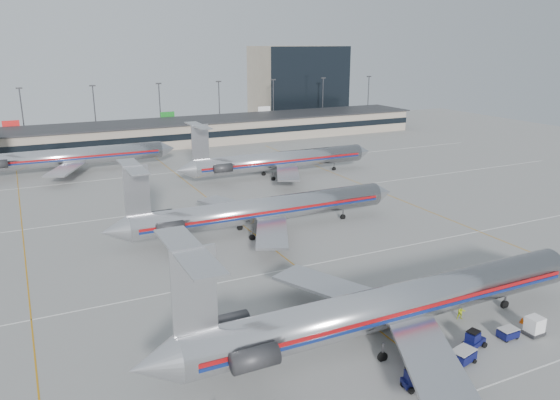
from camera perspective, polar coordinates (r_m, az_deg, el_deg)
ground at (r=59.72m, az=6.35°, el=-10.43°), size 260.00×260.00×0.00m
apron_markings at (r=67.54m, az=1.81°, el=-7.04°), size 160.00×0.15×0.02m
terminal at (r=147.59m, az=-14.38°, el=6.60°), size 162.00×17.00×6.25m
light_mast_row at (r=160.49m, az=-15.59°, el=9.22°), size 163.60×0.40×15.28m
distant_building at (r=195.83m, az=1.84°, el=12.13°), size 30.00×20.00×25.00m
jet_foreground at (r=51.32m, az=11.09°, el=-10.83°), size 47.76×28.12×12.50m
jet_second_row at (r=78.22m, az=-2.31°, el=-1.07°), size 45.09×26.55×11.80m
jet_third_row at (r=110.81m, az=-0.30°, el=4.17°), size 43.50×26.76×11.90m
jet_back_row at (r=122.22m, az=-21.38°, el=4.21°), size 44.20×27.19×12.09m
tug_left at (r=47.03m, az=13.89°, el=-17.72°), size 2.39×1.55×1.80m
tug_center at (r=50.70m, az=14.05°, el=-14.93°), size 2.58×1.62×1.96m
tug_right at (r=53.84m, az=19.60°, el=-13.59°), size 2.32×1.58×1.72m
cart_inner at (r=51.47m, az=18.59°, el=-15.16°), size 2.39×1.89×1.20m
cart_outer at (r=56.56m, az=22.72°, el=-12.71°), size 1.81×1.25×1.02m
uld_container at (r=57.97m, az=25.05°, el=-11.84°), size 1.76×1.48×1.83m
belt_loader at (r=54.83m, az=10.07°, el=-12.41°), size 4.77×1.92×2.47m
ramp_worker_near at (r=54.92m, az=12.80°, el=-12.22°), size 0.79×0.67×1.84m
ramp_worker_far at (r=58.33m, az=18.41°, el=-11.01°), size 0.98×0.89×1.65m
cone_right at (r=60.00m, az=23.98°, el=-11.37°), size 0.51×0.51×0.65m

